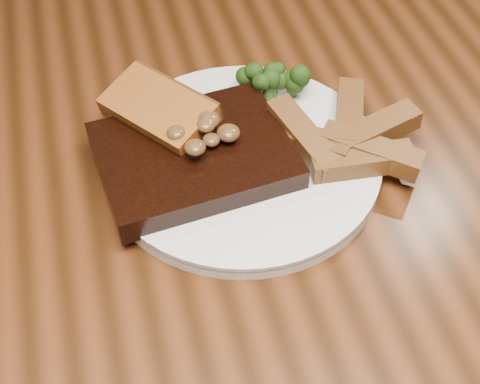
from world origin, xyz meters
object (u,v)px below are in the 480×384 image
Objects in this scene: dining_table at (255,270)px; chair_far at (266,48)px; steak at (194,156)px; garlic_bread at (160,126)px; plate at (242,161)px; potato_wedges at (319,141)px.

dining_table is 0.63m from chair_far.
steak is 0.05m from garlic_bread.
plate is at bearing -5.55° from steak.
potato_wedges is at bearing 93.16° from chair_far.
dining_table is at bearing -146.88° from potato_wedges.
plate is (-0.18, -0.52, 0.28)m from chair_far.
garlic_bread is (-0.07, 0.11, 0.12)m from dining_table.
chair_far is at bearing 78.15° from potato_wedges.
steak reaches higher than potato_wedges.
steak reaches higher than dining_table.
chair_far reaches higher than plate.
steak is 1.41× the size of potato_wedges.
steak is at bearing -12.95° from garlic_bread.
garlic_bread reaches higher than dining_table.
dining_table is at bearing -5.32° from garlic_bread.
garlic_bread is at bearing 108.44° from steak.
potato_wedges reaches higher than garlic_bread.
garlic_bread is 0.86× the size of potato_wedges.
chair_far reaches higher than steak.
potato_wedges is (0.14, -0.06, 0.00)m from garlic_bread.
plate is 1.52× the size of steak.
plate is 0.05m from steak.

